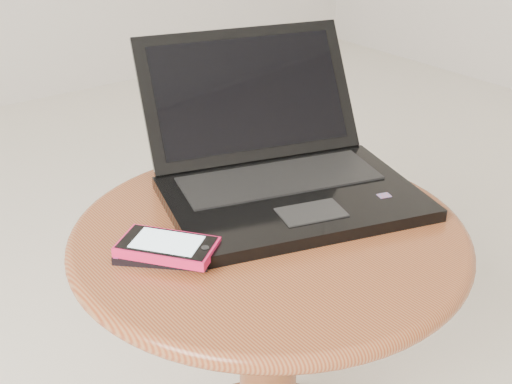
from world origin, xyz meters
TOP-DOWN VIEW (x-y plane):
  - table at (-0.05, -0.03)m, footprint 0.57×0.57m
  - laptop at (0.03, 0.06)m, footprint 0.46×0.47m
  - phone_black at (-0.21, -0.00)m, footprint 0.13×0.13m
  - phone_pink at (-0.21, -0.01)m, footprint 0.13×0.14m

SIDE VIEW (x-z plane):
  - table at x=-0.05m, z-range 0.13..0.58m
  - phone_black at x=-0.21m, z-range 0.45..0.46m
  - phone_pink at x=-0.21m, z-range 0.46..0.47m
  - laptop at x=0.03m, z-range 0.38..0.59m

